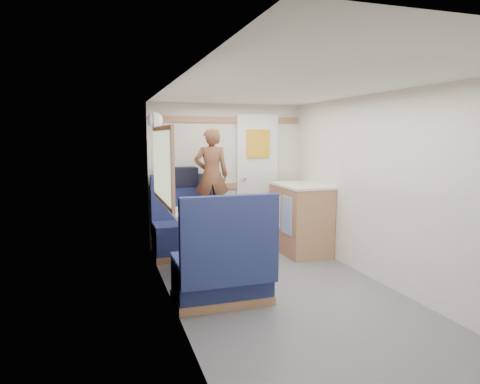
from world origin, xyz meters
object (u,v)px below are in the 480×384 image
object	(u,v)px
person	(211,175)
orange_fruit	(218,209)
bench_near	(223,272)
pepper_grinder	(205,208)
bench_far	(188,233)
beer_glass	(221,207)
salt_grinder	(206,207)
duffel_bag	(178,176)
tumbler_mid	(187,206)
cheese_block	(205,213)
dome_light	(155,120)
tray	(221,214)
galley_counter	(300,218)
wine_glass	(200,200)
dinette_table	(202,226)
tumbler_left	(186,212)
bread_loaf	(216,203)

from	to	relation	value
person	orange_fruit	xyz separation A→B (m)	(-0.17, -0.96, -0.28)
bench_near	pepper_grinder	xyz separation A→B (m)	(0.04, 0.85, 0.46)
bench_far	beer_glass	xyz separation A→B (m)	(0.23, -0.86, 0.47)
bench_far	salt_grinder	distance (m)	0.91
duffel_bag	beer_glass	size ratio (longest dim) A/B	5.28
duffel_bag	tumbler_mid	xyz separation A→B (m)	(-0.07, -0.99, -0.25)
bench_near	person	size ratio (longest dim) A/B	0.87
orange_fruit	cheese_block	xyz separation A→B (m)	(-0.16, -0.07, -0.02)
dome_light	tray	size ratio (longest dim) A/B	0.64
beer_glass	pepper_grinder	bearing A→B (deg)	-174.41
tray	cheese_block	bearing A→B (deg)	-175.12
galley_counter	tray	xyz separation A→B (m)	(-1.31, -0.78, 0.26)
wine_glass	person	bearing A→B (deg)	66.06
dinette_table	tray	xyz separation A→B (m)	(0.16, -0.23, 0.16)
person	tumbler_mid	size ratio (longest dim) A/B	11.33
person	pepper_grinder	xyz separation A→B (m)	(-0.27, -0.79, -0.29)
cheese_block	dome_light	bearing A→B (deg)	108.31
bench_far	tumbler_mid	distance (m)	0.88
dinette_table	dome_light	distance (m)	1.51
duffel_bag	cheese_block	bearing A→B (deg)	-90.40
orange_fruit	tumbler_left	size ratio (longest dim) A/B	0.66
dome_light	tumbler_left	xyz separation A→B (m)	(0.17, -1.09, -0.97)
tumbler_mid	salt_grinder	xyz separation A→B (m)	(0.20, -0.05, -0.01)
galley_counter	orange_fruit	distance (m)	1.55
bench_near	duffel_bag	xyz separation A→B (m)	(-0.07, 1.98, 0.72)
duffel_bag	tumbler_left	distance (m)	1.39
dinette_table	beer_glass	distance (m)	0.30
dinette_table	wine_glass	size ratio (longest dim) A/B	5.48
bench_far	duffel_bag	xyz separation A→B (m)	(-0.07, 0.26, 0.72)
pepper_grinder	bread_loaf	world-z (taller)	bread_loaf
bench_far	person	xyz separation A→B (m)	(0.31, -0.09, 0.76)
galley_counter	tray	size ratio (longest dim) A/B	2.93
bench_far	pepper_grinder	size ratio (longest dim) A/B	11.78
bench_far	galley_counter	distance (m)	1.51
orange_fruit	wine_glass	world-z (taller)	wine_glass
dome_light	beer_glass	bearing A→B (deg)	-53.84
galley_counter	orange_fruit	xyz separation A→B (m)	(-1.33, -0.73, 0.31)
cheese_block	wine_glass	world-z (taller)	wine_glass
dome_light	salt_grinder	size ratio (longest dim) A/B	2.30
orange_fruit	bread_loaf	xyz separation A→B (m)	(0.09, 0.45, -0.01)
orange_fruit	bread_loaf	world-z (taller)	bread_loaf
pepper_grinder	salt_grinder	distance (m)	0.10
pepper_grinder	bread_loaf	bearing A→B (deg)	55.42
cheese_block	salt_grinder	size ratio (longest dim) A/B	1.13
tumbler_mid	dome_light	bearing A→B (deg)	109.33
person	beer_glass	size ratio (longest dim) A/B	12.74
bench_near	tray	bearing A→B (deg)	75.91
bench_far	galley_counter	world-z (taller)	bench_far
tumbler_left	tumbler_mid	bearing A→B (deg)	77.50
beer_glass	bread_loaf	size ratio (longest dim) A/B	0.42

